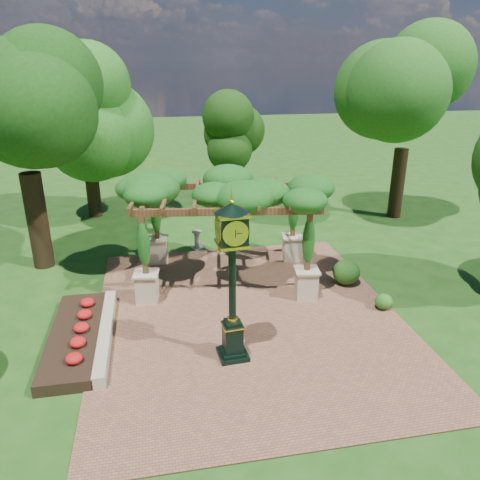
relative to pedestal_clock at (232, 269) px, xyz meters
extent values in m
plane|color=#1E4714|center=(0.91, 1.18, -2.83)|extent=(120.00, 120.00, 0.00)
cube|color=brown|center=(0.91, 2.18, -2.81)|extent=(10.00, 12.00, 0.04)
cube|color=#C6B793|center=(-3.69, 1.68, -2.63)|extent=(0.35, 5.00, 0.40)
cube|color=red|center=(-4.59, 1.68, -2.65)|extent=(1.50, 5.00, 0.36)
cube|color=black|center=(0.00, 0.00, -2.73)|extent=(0.89, 0.89, 0.12)
cube|color=black|center=(0.00, 0.00, -2.17)|extent=(0.56, 0.56, 0.93)
cube|color=yellow|center=(0.00, 0.00, -1.76)|extent=(0.62, 0.62, 0.04)
cylinder|color=black|center=(0.00, 0.00, -0.41)|extent=(0.22, 0.22, 2.38)
cube|color=black|center=(0.00, 0.00, 1.15)|extent=(0.78, 0.78, 0.73)
cylinder|color=beige|center=(0.03, -0.37, 1.15)|extent=(0.62, 0.08, 0.62)
cone|color=black|center=(0.00, 0.00, 1.72)|extent=(1.00, 1.00, 0.26)
sphere|color=yellow|center=(0.00, 0.00, 1.87)|extent=(0.15, 0.15, 0.15)
cube|color=beige|center=(-2.41, 3.91, -2.28)|extent=(0.84, 0.84, 1.02)
cube|color=brown|center=(-2.41, 3.91, -0.66)|extent=(0.21, 0.21, 2.11)
cube|color=beige|center=(3.23, 3.12, -2.28)|extent=(0.84, 0.84, 1.02)
cube|color=brown|center=(3.23, 3.12, -0.66)|extent=(0.21, 0.21, 2.11)
cube|color=beige|center=(-1.94, 7.29, -2.28)|extent=(0.84, 0.84, 1.02)
cube|color=brown|center=(-1.94, 7.29, -0.66)|extent=(0.21, 0.21, 2.11)
cube|color=beige|center=(3.70, 6.50, -2.28)|extent=(0.84, 0.84, 1.02)
cube|color=brown|center=(3.70, 6.50, -0.66)|extent=(0.21, 0.21, 2.11)
cube|color=brown|center=(0.41, 3.51, 0.49)|extent=(6.56, 1.07, 0.25)
cube|color=brown|center=(0.88, 6.89, 0.49)|extent=(6.56, 1.07, 0.25)
ellipsoid|color=#1A5017|center=(0.65, 5.20, 0.79)|extent=(7.11, 4.98, 1.14)
cube|color=#979890|center=(-0.17, 8.49, -2.79)|extent=(0.64, 0.64, 0.09)
cylinder|color=#979890|center=(-0.17, 8.49, -2.40)|extent=(0.33, 0.33, 0.79)
cylinder|color=#979890|center=(-0.17, 8.49, -1.99)|extent=(0.60, 0.60, 0.04)
ellipsoid|color=#2A601B|center=(5.59, 1.78, -2.52)|extent=(0.78, 0.78, 0.55)
ellipsoid|color=#224F16|center=(5.08, 3.86, -2.32)|extent=(1.19, 1.19, 0.94)
ellipsoid|color=#265B1A|center=(3.94, 7.13, -2.43)|extent=(0.91, 0.91, 0.73)
cylinder|color=#2F2012|center=(-6.67, 7.85, -0.85)|extent=(0.82, 0.82, 3.97)
ellipsoid|color=#163E0F|center=(-6.67, 7.85, 4.26)|extent=(4.80, 4.80, 6.26)
cylinder|color=black|center=(-5.20, 14.41, -1.21)|extent=(0.73, 0.73, 3.25)
ellipsoid|color=#27631C|center=(-5.20, 14.41, 2.98)|extent=(4.71, 4.71, 5.13)
cylinder|color=#301F13|center=(2.34, 14.84, -1.63)|extent=(0.58, 0.58, 2.40)
ellipsoid|color=#17370D|center=(2.34, 14.84, 1.47)|extent=(3.13, 3.13, 3.79)
cylinder|color=black|center=(10.96, 11.23, -0.97)|extent=(0.73, 0.73, 3.74)
ellipsoid|color=#225518|center=(10.96, 11.23, 3.85)|extent=(5.06, 5.06, 5.90)
camera|label=1|loc=(-1.92, -11.29, 5.28)|focal=35.00mm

